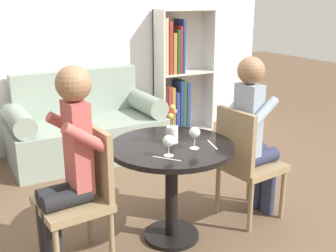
{
  "coord_description": "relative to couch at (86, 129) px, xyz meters",
  "views": [
    {
      "loc": [
        -1.35,
        -2.35,
        1.68
      ],
      "look_at": [
        0.0,
        0.05,
        0.84
      ],
      "focal_mm": 45.0,
      "sensor_mm": 36.0,
      "label": 1
    }
  ],
  "objects": [
    {
      "name": "ground_plane",
      "position": [
        0.0,
        -1.86,
        -0.31
      ],
      "size": [
        16.0,
        16.0,
        0.0
      ],
      "primitive_type": "plane",
      "color": "brown"
    },
    {
      "name": "back_wall",
      "position": [
        0.0,
        0.43,
        1.04
      ],
      "size": [
        5.2,
        0.05,
        2.7
      ],
      "color": "silver",
      "rests_on": "ground_plane"
    },
    {
      "name": "round_table",
      "position": [
        0.0,
        -1.86,
        0.24
      ],
      "size": [
        0.86,
        0.86,
        0.72
      ],
      "color": "black",
      "rests_on": "ground_plane"
    },
    {
      "name": "couch",
      "position": [
        0.0,
        0.0,
        0.0
      ],
      "size": [
        1.6,
        0.8,
        0.92
      ],
      "color": "gray",
      "rests_on": "ground_plane"
    },
    {
      "name": "bookshelf_right",
      "position": [
        1.29,
        0.26,
        0.39
      ],
      "size": [
        0.74,
        0.28,
        1.54
      ],
      "color": "silver",
      "rests_on": "ground_plane"
    },
    {
      "name": "chair_left",
      "position": [
        -0.63,
        -1.81,
        0.18
      ],
      "size": [
        0.45,
        0.45,
        0.9
      ],
      "rotation": [
        0.0,
        0.0,
        -1.5
      ],
      "color": "#937A56",
      "rests_on": "ground_plane"
    },
    {
      "name": "chair_right",
      "position": [
        0.63,
        -1.89,
        0.18
      ],
      "size": [
        0.46,
        0.46,
        0.9
      ],
      "rotation": [
        0.0,
        0.0,
        1.68
      ],
      "color": "#937A56",
      "rests_on": "ground_plane"
    },
    {
      "name": "person_left",
      "position": [
        -0.71,
        -1.82,
        0.39
      ],
      "size": [
        0.43,
        0.36,
        1.3
      ],
      "rotation": [
        0.0,
        0.0,
        -1.5
      ],
      "color": "black",
      "rests_on": "ground_plane"
    },
    {
      "name": "person_right",
      "position": [
        0.71,
        -1.88,
        0.36
      ],
      "size": [
        0.44,
        0.37,
        1.28
      ],
      "rotation": [
        0.0,
        0.0,
        1.68
      ],
      "color": "#282D47",
      "rests_on": "ground_plane"
    },
    {
      "name": "wine_glass_left",
      "position": [
        -0.12,
        -2.03,
        0.5
      ],
      "size": [
        0.08,
        0.08,
        0.14
      ],
      "color": "white",
      "rests_on": "round_table"
    },
    {
      "name": "wine_glass_right",
      "position": [
        0.09,
        -2.0,
        0.51
      ],
      "size": [
        0.07,
        0.07,
        0.15
      ],
      "color": "white",
      "rests_on": "round_table"
    },
    {
      "name": "flower_vase",
      "position": [
        0.03,
        -1.82,
        0.49
      ],
      "size": [
        0.08,
        0.08,
        0.27
      ],
      "color": "silver",
      "rests_on": "round_table"
    },
    {
      "name": "knife_left_setting",
      "position": [
        -0.16,
        -2.07,
        0.4
      ],
      "size": [
        0.12,
        0.16,
        0.0
      ],
      "color": "silver",
      "rests_on": "round_table"
    },
    {
      "name": "fork_left_setting",
      "position": [
        0.24,
        -2.0,
        0.4
      ],
      "size": [
        0.06,
        0.19,
        0.0
      ],
      "color": "silver",
      "rests_on": "round_table"
    }
  ]
}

